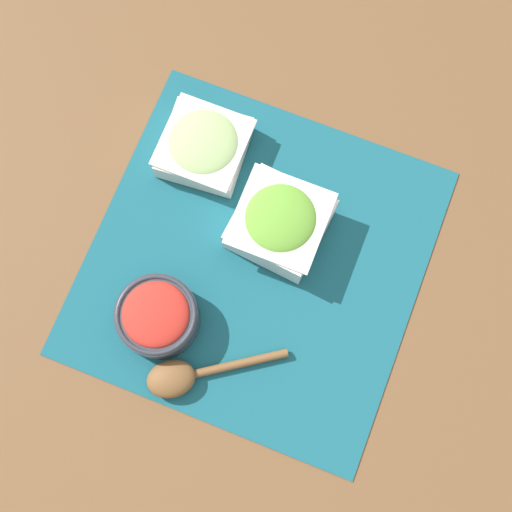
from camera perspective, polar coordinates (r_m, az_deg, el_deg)
name	(u,v)px	position (r m, az deg, el deg)	size (l,w,h in m)	color
ground_plane	(256,262)	(1.03, 0.00, -0.45)	(3.00, 3.00, 0.00)	brown
placemat	(256,261)	(1.03, 0.00, -0.42)	(0.47, 0.46, 0.00)	#195B6B
tomato_bowl	(157,316)	(0.99, -7.92, -4.79)	(0.11, 0.11, 0.06)	#333842
lettuce_bowl	(280,222)	(1.00, 1.94, 2.71)	(0.13, 0.13, 0.07)	white
cucumber_bowl	(204,146)	(1.06, -4.19, 8.81)	(0.13, 0.13, 0.05)	silver
wooden_spoon	(183,376)	(0.99, -5.89, -9.55)	(0.14, 0.18, 0.03)	brown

